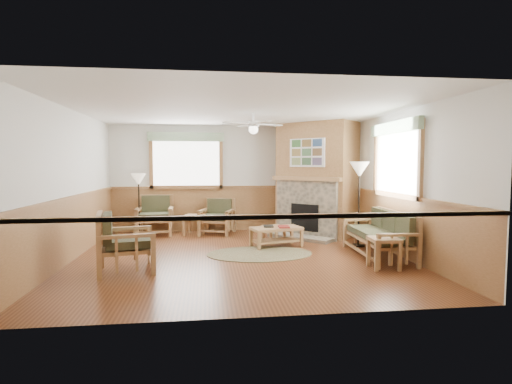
{
  "coord_description": "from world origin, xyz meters",
  "views": [
    {
      "loc": [
        -0.6,
        -7.33,
        1.72
      ],
      "look_at": [
        0.4,
        0.7,
        1.15
      ],
      "focal_mm": 28.0,
      "sensor_mm": 36.0,
      "label": 1
    }
  ],
  "objects": [
    {
      "name": "wall_left",
      "position": [
        -3.0,
        0.0,
        1.35
      ],
      "size": [
        0.02,
        6.0,
        2.7
      ],
      "primitive_type": "cube",
      "color": "silver",
      "rests_on": "floor"
    },
    {
      "name": "sofa",
      "position": [
        2.55,
        -0.36,
        0.42
      ],
      "size": [
        1.87,
        0.83,
        0.85
      ],
      "primitive_type": null,
      "rotation": [
        0.0,
        0.0,
        -1.61
      ],
      "color": "#9F764A",
      "rests_on": "floor"
    },
    {
      "name": "fireplace",
      "position": [
        2.05,
        2.05,
        1.35
      ],
      "size": [
        3.11,
        3.11,
        2.7
      ],
      "primitive_type": null,
      "rotation": [
        0.0,
        0.0,
        -0.79
      ],
      "color": "olive",
      "rests_on": "floor"
    },
    {
      "name": "end_table_chairs",
      "position": [
        -0.91,
        2.31,
        0.25
      ],
      "size": [
        0.56,
        0.55,
        0.5
      ],
      "primitive_type": null,
      "rotation": [
        0.0,
        0.0,
        -0.34
      ],
      "color": "#9F764A",
      "rests_on": "floor"
    },
    {
      "name": "floor_lamp_right",
      "position": [
        2.55,
        0.61,
        0.89
      ],
      "size": [
        0.42,
        0.42,
        1.78
      ],
      "primitive_type": null,
      "rotation": [
        0.0,
        0.0,
        -0.04
      ],
      "color": "black",
      "rests_on": "floor"
    },
    {
      "name": "wall_front",
      "position": [
        0.0,
        -3.0,
        1.35
      ],
      "size": [
        6.0,
        0.02,
        2.7
      ],
      "primitive_type": "cube",
      "color": "silver",
      "rests_on": "floor"
    },
    {
      "name": "ceiling_fan",
      "position": [
        0.3,
        0.3,
        2.66
      ],
      "size": [
        1.59,
        1.59,
        0.36
      ],
      "primitive_type": null,
      "rotation": [
        0.0,
        0.0,
        0.35
      ],
      "color": "white",
      "rests_on": "ceiling"
    },
    {
      "name": "floor",
      "position": [
        0.0,
        0.0,
        -0.01
      ],
      "size": [
        6.0,
        6.0,
        0.01
      ],
      "primitive_type": "cube",
      "color": "brown",
      "rests_on": "ground"
    },
    {
      "name": "floor_lamp_left",
      "position": [
        -2.21,
        2.43,
        0.75
      ],
      "size": [
        0.39,
        0.39,
        1.5
      ],
      "primitive_type": null,
      "rotation": [
        0.0,
        0.0,
        0.14
      ],
      "color": "black",
      "rests_on": "floor"
    },
    {
      "name": "window_back",
      "position": [
        -1.1,
        2.96,
        2.53
      ],
      "size": [
        1.9,
        0.16,
        1.5
      ],
      "primitive_type": null,
      "color": "white",
      "rests_on": "wall_back"
    },
    {
      "name": "braided_rug",
      "position": [
        0.4,
        0.13,
        0.01
      ],
      "size": [
        2.64,
        2.64,
        0.01
      ],
      "primitive_type": "cylinder",
      "rotation": [
        0.0,
        0.0,
        -0.4
      ],
      "color": "brown",
      "rests_on": "floor"
    },
    {
      "name": "wall_back",
      "position": [
        0.0,
        3.0,
        1.35
      ],
      "size": [
        6.0,
        0.02,
        2.7
      ],
      "primitive_type": "cube",
      "color": "silver",
      "rests_on": "floor"
    },
    {
      "name": "armchair_left",
      "position": [
        -1.88,
        -0.84,
        0.48
      ],
      "size": [
        1.01,
        1.01,
        0.95
      ],
      "primitive_type": null,
      "rotation": [
        0.0,
        0.0,
        1.78
      ],
      "color": "#9F764A",
      "rests_on": "floor"
    },
    {
      "name": "wall_right",
      "position": [
        3.0,
        0.0,
        1.35
      ],
      "size": [
        0.02,
        6.0,
        2.7
      ],
      "primitive_type": "cube",
      "color": "silver",
      "rests_on": "floor"
    },
    {
      "name": "ceiling",
      "position": [
        0.0,
        0.0,
        2.7
      ],
      "size": [
        6.0,
        6.0,
        0.01
      ],
      "primitive_type": "cube",
      "color": "white",
      "rests_on": "floor"
    },
    {
      "name": "book_dark",
      "position": [
        0.68,
        0.82,
        0.44
      ],
      "size": [
        0.23,
        0.29,
        0.03
      ],
      "primitive_type": "cube",
      "rotation": [
        0.0,
        0.0,
        -0.1
      ],
      "color": "black",
      "rests_on": "coffee_table"
    },
    {
      "name": "end_table_sofa",
      "position": [
        2.28,
        -1.18,
        0.26
      ],
      "size": [
        0.48,
        0.46,
        0.51
      ],
      "primitive_type": null,
      "rotation": [
        0.0,
        0.0,
        -0.05
      ],
      "color": "#9F764A",
      "rests_on": "floor"
    },
    {
      "name": "window_right",
      "position": [
        2.96,
        -0.2,
        2.53
      ],
      "size": [
        0.16,
        1.9,
        1.5
      ],
      "primitive_type": null,
      "color": "white",
      "rests_on": "wall_right"
    },
    {
      "name": "wainscot",
      "position": [
        0.0,
        0.0,
        0.55
      ],
      "size": [
        6.0,
        6.0,
        1.1
      ],
      "primitive_type": null,
      "color": "olive",
      "rests_on": "floor"
    },
    {
      "name": "book_red",
      "position": [
        0.98,
        0.7,
        0.44
      ],
      "size": [
        0.24,
        0.31,
        0.03
      ],
      "primitive_type": "cube",
      "rotation": [
        0.0,
        0.0,
        -0.06
      ],
      "color": "maroon",
      "rests_on": "coffee_table"
    },
    {
      "name": "armchair_back_right",
      "position": [
        -0.35,
        2.49,
        0.43
      ],
      "size": [
        0.96,
        0.96,
        0.85
      ],
      "primitive_type": null,
      "rotation": [
        0.0,
        0.0,
        -0.32
      ],
      "color": "#9F764A",
      "rests_on": "floor"
    },
    {
      "name": "footstool",
      "position": [
        0.86,
        1.24,
        0.18
      ],
      "size": [
        0.54,
        0.54,
        0.36
      ],
      "primitive_type": null,
      "rotation": [
        0.0,
        0.0,
        0.37
      ],
      "color": "#9F764A",
      "rests_on": "floor"
    },
    {
      "name": "coffee_table",
      "position": [
        0.83,
        0.75,
        0.21
      ],
      "size": [
        1.13,
        0.77,
        0.41
      ],
      "primitive_type": null,
      "rotation": [
        0.0,
        0.0,
        0.27
      ],
      "color": "#9F764A",
      "rests_on": "floor"
    },
    {
      "name": "armchair_back_left",
      "position": [
        -1.85,
        2.55,
        0.47
      ],
      "size": [
        0.87,
        0.87,
        0.95
      ],
      "primitive_type": null,
      "rotation": [
        0.0,
        0.0,
        0.03
      ],
      "color": "#9F764A",
      "rests_on": "floor"
    }
  ]
}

